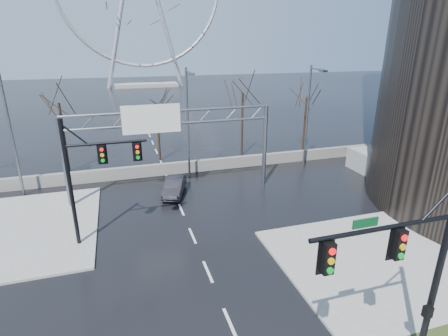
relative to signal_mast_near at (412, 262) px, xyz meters
name	(u,v)px	position (x,y,z in m)	size (l,w,h in m)	color
ground	(230,324)	(-5.14, 4.04, -4.87)	(260.00, 260.00, 0.00)	black
sidewalk_right_ext	(384,260)	(4.86, 6.04, -4.80)	(12.00, 10.00, 0.15)	gray
sidewalk_far	(19,230)	(-16.14, 16.04, -4.80)	(10.00, 12.00, 0.15)	gray
barrier_wall	(166,169)	(-5.14, 24.04, -4.32)	(52.00, 0.50, 1.10)	slate
signal_mast_near	(412,262)	(0.00, 0.00, 0.00)	(5.52, 0.41, 8.00)	black
signal_mast_far	(89,171)	(-11.01, 13.00, -0.04)	(4.72, 0.41, 8.00)	black
sign_gantry	(167,134)	(-5.52, 19.00, 0.31)	(16.36, 0.40, 7.60)	slate
streetlight_left	(9,127)	(-17.14, 22.20, 1.01)	(0.50, 2.55, 10.00)	slate
streetlight_mid	(188,116)	(-3.14, 22.20, 1.01)	(0.50, 2.55, 10.00)	slate
streetlight_right	(310,109)	(8.86, 22.20, 1.01)	(0.50, 2.55, 10.00)	slate
tree_left	(60,111)	(-14.14, 27.54, 1.10)	(3.75, 3.75, 7.50)	black
tree_center	(157,113)	(-5.14, 28.54, 0.30)	(3.25, 3.25, 6.50)	black
tree_right	(243,100)	(3.86, 27.54, 1.34)	(3.90, 3.90, 7.80)	black
tree_far_right	(306,103)	(11.86, 28.04, 0.54)	(3.40, 3.40, 6.80)	black
car	(174,186)	(-5.13, 19.09, -4.18)	(1.46, 4.19, 1.38)	black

